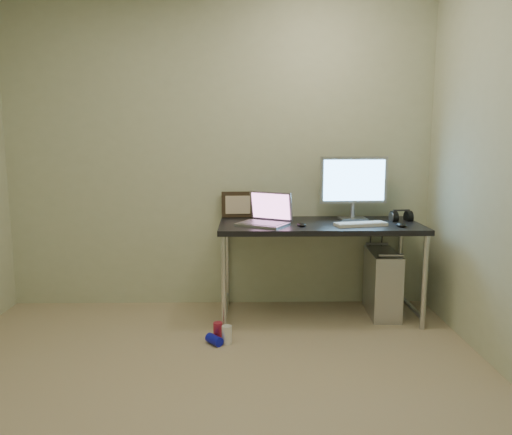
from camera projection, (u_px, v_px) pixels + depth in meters
The scene contains 17 objects.
floor at pixel (203, 412), 2.58m from camera, with size 3.50×3.50×0.00m, color tan.
wall_back at pixel (219, 157), 4.11m from camera, with size 3.50×0.02×2.50m, color beige.
desk at pixel (319, 233), 3.88m from camera, with size 1.55×0.68×0.75m.
tower_computer at pixel (382, 283), 3.98m from camera, with size 0.24×0.50×0.54m.
cable_a at pixel (369, 258), 4.22m from camera, with size 0.01×0.01×0.70m, color black.
cable_b at pixel (380, 261), 4.20m from camera, with size 0.01×0.01×0.72m, color black.
can_red at pixel (218, 331), 3.51m from camera, with size 0.07×0.07×0.12m, color #B3213C.
can_white at pixel (227, 335), 3.42m from camera, with size 0.07×0.07×0.13m, color white.
can_blue at pixel (214, 340), 3.42m from camera, with size 0.07×0.07×0.12m, color #0F13C7.
laptop at pixel (266, 217), 3.80m from camera, with size 0.45×0.42×0.24m.
monitor at pixel (354, 183), 3.99m from camera, with size 0.54×0.17×0.51m.
keyboard at pixel (361, 224), 3.75m from camera, with size 0.39×0.13×0.02m, color silver.
mouse_right at pixel (402, 224), 3.71m from camera, with size 0.07×0.11×0.04m, color black.
mouse_left at pixel (302, 224), 3.73m from camera, with size 0.06×0.10×0.03m, color black.
headphones at pixel (401, 217), 3.97m from camera, with size 0.18×0.11×0.11m.
picture_frame at pixel (238, 205), 4.13m from camera, with size 0.27×0.03×0.21m, color black.
webcam at pixel (265, 208), 4.15m from camera, with size 0.04×0.03×0.11m.
Camera 1 is at (0.23, -2.39, 1.40)m, focal length 35.00 mm.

